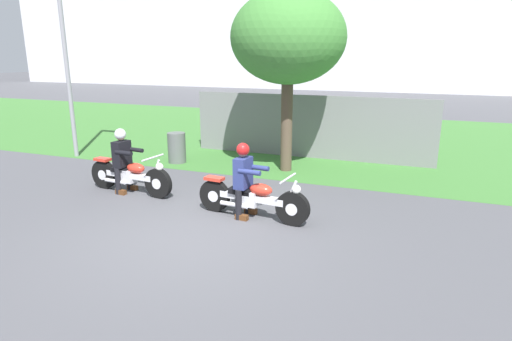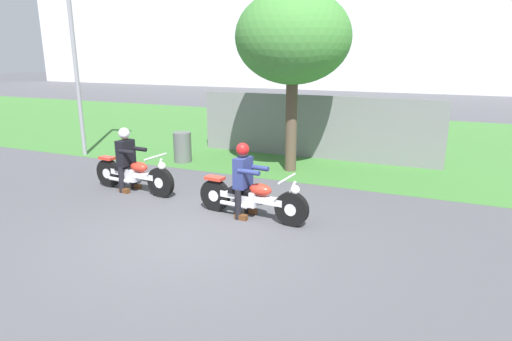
% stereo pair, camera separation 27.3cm
% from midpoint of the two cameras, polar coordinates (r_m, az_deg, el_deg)
% --- Properties ---
extents(ground, '(120.00, 120.00, 0.00)m').
position_cam_midpoint_polar(ground, '(7.37, -9.72, -8.37)').
color(ground, '#4C4C51').
extents(grass_verge, '(60.00, 12.00, 0.01)m').
position_cam_midpoint_polar(grass_verge, '(15.98, 8.20, 4.51)').
color(grass_verge, '#3D7533').
rests_on(grass_verge, ground).
extents(stadium_facade, '(63.88, 8.00, 12.80)m').
position_cam_midpoint_polar(stadium_facade, '(40.65, 9.47, 19.88)').
color(stadium_facade, silver).
rests_on(stadium_facade, ground).
extents(motorcycle_lead, '(2.22, 0.66, 0.87)m').
position_cam_midpoint_polar(motorcycle_lead, '(7.85, -1.50, -3.67)').
color(motorcycle_lead, black).
rests_on(motorcycle_lead, ground).
extents(rider_lead, '(0.57, 0.49, 1.39)m').
position_cam_midpoint_polar(rider_lead, '(7.81, -2.60, -0.52)').
color(rider_lead, black).
rests_on(rider_lead, ground).
extents(motorcycle_follow, '(2.16, 0.66, 0.88)m').
position_cam_midpoint_polar(motorcycle_follow, '(9.69, -17.11, -0.64)').
color(motorcycle_follow, black).
rests_on(motorcycle_follow, ground).
extents(rider_follow, '(0.57, 0.49, 1.40)m').
position_cam_midpoint_polar(rider_follow, '(9.70, -18.01, 1.90)').
color(rider_follow, black).
rests_on(rider_follow, ground).
extents(tree_roadside, '(2.79, 2.79, 4.42)m').
position_cam_midpoint_polar(tree_roadside, '(10.82, 3.53, 17.05)').
color(tree_roadside, brown).
rests_on(tree_roadside, ground).
extents(streetlight_pole, '(0.96, 0.20, 5.94)m').
position_cam_midpoint_polar(streetlight_pole, '(13.47, -24.48, 17.18)').
color(streetlight_pole, gray).
rests_on(streetlight_pole, ground).
extents(trash_can, '(0.49, 0.49, 0.83)m').
position_cam_midpoint_polar(trash_can, '(12.12, -11.08, 2.98)').
color(trash_can, '#595E5B').
rests_on(trash_can, ground).
extents(fence_segment, '(7.00, 0.06, 1.80)m').
position_cam_midpoint_polar(fence_segment, '(12.48, 6.33, 5.77)').
color(fence_segment, slate).
rests_on(fence_segment, ground).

